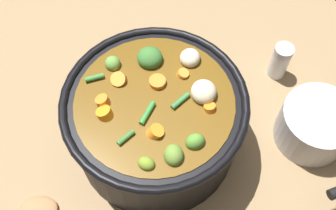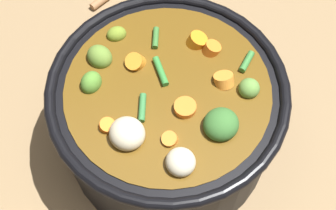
{
  "view_description": "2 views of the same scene",
  "coord_description": "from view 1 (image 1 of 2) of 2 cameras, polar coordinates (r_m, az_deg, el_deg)",
  "views": [
    {
      "loc": [
        -0.24,
        -0.24,
        0.72
      ],
      "look_at": [
        0.02,
        -0.01,
        0.12
      ],
      "focal_mm": 44.1,
      "sensor_mm": 36.0,
      "label": 1
    },
    {
      "loc": [
        0.31,
        -0.01,
        0.68
      ],
      "look_at": [
        0.02,
        -0.0,
        0.14
      ],
      "focal_mm": 52.63,
      "sensor_mm": 36.0,
      "label": 2
    }
  ],
  "objects": [
    {
      "name": "salt_shaker",
      "position": [
        0.87,
        15.23,
        5.9
      ],
      "size": [
        0.04,
        0.04,
        0.08
      ],
      "color": "silver",
      "rests_on": "ground_plane"
    },
    {
      "name": "ground_plane",
      "position": [
        0.8,
        -1.59,
        -4.89
      ],
      "size": [
        1.1,
        1.1,
        0.0
      ],
      "primitive_type": "plane",
      "color": "#8C704C"
    },
    {
      "name": "small_saucepan",
      "position": [
        0.81,
        19.73,
        -2.82
      ],
      "size": [
        0.18,
        0.22,
        0.09
      ],
      "color": "#ADADB2",
      "rests_on": "ground_plane"
    },
    {
      "name": "cooking_pot",
      "position": [
        0.72,
        -1.72,
        -2.19
      ],
      "size": [
        0.31,
        0.31,
        0.17
      ],
      "color": "black",
      "rests_on": "ground_plane"
    }
  ]
}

